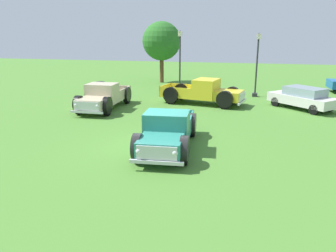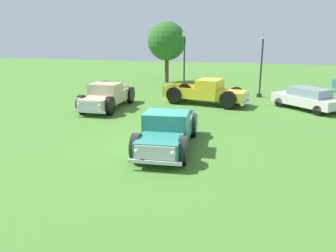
{
  "view_description": "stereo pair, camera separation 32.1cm",
  "coord_description": "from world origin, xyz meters",
  "px_view_note": "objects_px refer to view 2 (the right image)",
  "views": [
    {
      "loc": [
        3.35,
        -12.5,
        4.5
      ],
      "look_at": [
        0.41,
        0.11,
        0.9
      ],
      "focal_mm": 36.34,
      "sensor_mm": 36.0,
      "label": 1
    },
    {
      "loc": [
        3.66,
        -12.42,
        4.5
      ],
      "look_at": [
        0.41,
        0.11,
        0.9
      ],
      "focal_mm": 36.34,
      "sensor_mm": 36.0,
      "label": 2
    }
  ],
  "objects_px": {
    "pickup_truck_behind_left": "(105,97)",
    "lamp_post_far": "(184,60)",
    "pickup_truck_foreground": "(166,133)",
    "pickup_truck_behind_right": "(210,93)",
    "oak_tree_east": "(167,41)",
    "lamp_post_near": "(261,64)",
    "sedan_distant_b": "(307,98)",
    "trash_can": "(105,88)"
  },
  "relations": [
    {
      "from": "sedan_distant_b",
      "to": "lamp_post_far",
      "type": "bearing_deg",
      "value": 152.99
    },
    {
      "from": "pickup_truck_behind_left",
      "to": "oak_tree_east",
      "type": "relative_size",
      "value": 0.95
    },
    {
      "from": "pickup_truck_behind_left",
      "to": "lamp_post_near",
      "type": "height_order",
      "value": "lamp_post_near"
    },
    {
      "from": "lamp_post_near",
      "to": "lamp_post_far",
      "type": "relative_size",
      "value": 0.97
    },
    {
      "from": "lamp_post_near",
      "to": "oak_tree_east",
      "type": "xyz_separation_m",
      "value": [
        -8.26,
        5.41,
        1.36
      ]
    },
    {
      "from": "pickup_truck_foreground",
      "to": "lamp_post_near",
      "type": "xyz_separation_m",
      "value": [
        3.51,
        12.67,
        1.6
      ]
    },
    {
      "from": "pickup_truck_foreground",
      "to": "oak_tree_east",
      "type": "distance_m",
      "value": 18.93
    },
    {
      "from": "sedan_distant_b",
      "to": "trash_can",
      "type": "bearing_deg",
      "value": 172.21
    },
    {
      "from": "pickup_truck_behind_left",
      "to": "pickup_truck_behind_right",
      "type": "distance_m",
      "value": 6.58
    },
    {
      "from": "lamp_post_near",
      "to": "oak_tree_east",
      "type": "relative_size",
      "value": 0.82
    },
    {
      "from": "pickup_truck_behind_left",
      "to": "pickup_truck_behind_right",
      "type": "relative_size",
      "value": 0.92
    },
    {
      "from": "oak_tree_east",
      "to": "pickup_truck_behind_right",
      "type": "bearing_deg",
      "value": -59.67
    },
    {
      "from": "pickup_truck_behind_right",
      "to": "lamp_post_near",
      "type": "bearing_deg",
      "value": 49.28
    },
    {
      "from": "lamp_post_near",
      "to": "oak_tree_east",
      "type": "distance_m",
      "value": 9.97
    },
    {
      "from": "pickup_truck_foreground",
      "to": "pickup_truck_behind_left",
      "type": "height_order",
      "value": "pickup_truck_behind_left"
    },
    {
      "from": "trash_can",
      "to": "oak_tree_east",
      "type": "xyz_separation_m",
      "value": [
        2.9,
        7.07,
        3.21
      ]
    },
    {
      "from": "pickup_truck_behind_right",
      "to": "oak_tree_east",
      "type": "xyz_separation_m",
      "value": [
        -5.23,
        8.94,
        2.91
      ]
    },
    {
      "from": "pickup_truck_behind_left",
      "to": "lamp_post_far",
      "type": "relative_size",
      "value": 1.11
    },
    {
      "from": "lamp_post_near",
      "to": "trash_can",
      "type": "xyz_separation_m",
      "value": [
        -11.17,
        -1.65,
        -1.85
      ]
    },
    {
      "from": "pickup_truck_behind_right",
      "to": "oak_tree_east",
      "type": "bearing_deg",
      "value": 120.33
    },
    {
      "from": "pickup_truck_behind_left",
      "to": "oak_tree_east",
      "type": "bearing_deg",
      "value": 86.87
    },
    {
      "from": "pickup_truck_behind_right",
      "to": "lamp_post_near",
      "type": "height_order",
      "value": "lamp_post_near"
    },
    {
      "from": "pickup_truck_behind_right",
      "to": "lamp_post_far",
      "type": "xyz_separation_m",
      "value": [
        -2.62,
        4.24,
        1.64
      ]
    },
    {
      "from": "sedan_distant_b",
      "to": "lamp_post_far",
      "type": "distance_m",
      "value": 9.54
    },
    {
      "from": "lamp_post_near",
      "to": "lamp_post_far",
      "type": "bearing_deg",
      "value": 172.82
    },
    {
      "from": "trash_can",
      "to": "lamp_post_near",
      "type": "bearing_deg",
      "value": 8.42
    },
    {
      "from": "lamp_post_near",
      "to": "pickup_truck_behind_left",
      "type": "bearing_deg",
      "value": -143.99
    },
    {
      "from": "sedan_distant_b",
      "to": "lamp_post_near",
      "type": "xyz_separation_m",
      "value": [
        -2.71,
        3.55,
        1.63
      ]
    },
    {
      "from": "lamp_post_far",
      "to": "pickup_truck_behind_right",
      "type": "bearing_deg",
      "value": -58.31
    },
    {
      "from": "lamp_post_near",
      "to": "trash_can",
      "type": "height_order",
      "value": "lamp_post_near"
    },
    {
      "from": "pickup_truck_behind_left",
      "to": "lamp_post_far",
      "type": "height_order",
      "value": "lamp_post_far"
    },
    {
      "from": "pickup_truck_foreground",
      "to": "lamp_post_far",
      "type": "height_order",
      "value": "lamp_post_far"
    },
    {
      "from": "pickup_truck_foreground",
      "to": "trash_can",
      "type": "xyz_separation_m",
      "value": [
        -7.66,
        11.02,
        -0.25
      ]
    },
    {
      "from": "pickup_truck_behind_left",
      "to": "lamp_post_far",
      "type": "xyz_separation_m",
      "value": [
        3.26,
        7.19,
        1.67
      ]
    },
    {
      "from": "pickup_truck_foreground",
      "to": "pickup_truck_behind_right",
      "type": "distance_m",
      "value": 9.16
    },
    {
      "from": "pickup_truck_behind_right",
      "to": "oak_tree_east",
      "type": "height_order",
      "value": "oak_tree_east"
    },
    {
      "from": "lamp_post_near",
      "to": "oak_tree_east",
      "type": "height_order",
      "value": "oak_tree_east"
    },
    {
      "from": "pickup_truck_foreground",
      "to": "trash_can",
      "type": "relative_size",
      "value": 5.41
    },
    {
      "from": "sedan_distant_b",
      "to": "pickup_truck_behind_right",
      "type": "bearing_deg",
      "value": 179.75
    },
    {
      "from": "pickup_truck_behind_right",
      "to": "oak_tree_east",
      "type": "relative_size",
      "value": 1.02
    },
    {
      "from": "sedan_distant_b",
      "to": "lamp_post_near",
      "type": "height_order",
      "value": "lamp_post_near"
    },
    {
      "from": "sedan_distant_b",
      "to": "trash_can",
      "type": "distance_m",
      "value": 14.01
    }
  ]
}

